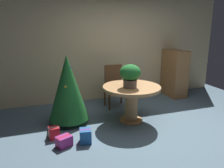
{
  "coord_description": "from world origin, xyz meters",
  "views": [
    {
      "loc": [
        -2.05,
        -3.4,
        1.92
      ],
      "look_at": [
        -0.75,
        0.27,
        0.89
      ],
      "focal_mm": 36.79,
      "sensor_mm": 36.0,
      "label": 1
    }
  ],
  "objects_px": {
    "round_dining_table": "(131,95)",
    "gift_box_blue": "(85,136)",
    "flower_vase": "(130,74)",
    "wooden_cabinet": "(175,73)",
    "wooden_chair_far": "(115,84)",
    "holiday_tree": "(68,88)",
    "gift_box_red": "(54,133)",
    "gift_box_purple": "(64,141)"
  },
  "relations": [
    {
      "from": "gift_box_purple",
      "to": "wooden_cabinet",
      "type": "height_order",
      "value": "wooden_cabinet"
    },
    {
      "from": "holiday_tree",
      "to": "gift_box_red",
      "type": "xyz_separation_m",
      "value": [
        -0.36,
        -0.57,
        -0.62
      ]
    },
    {
      "from": "round_dining_table",
      "to": "gift_box_red",
      "type": "bearing_deg",
      "value": -171.89
    },
    {
      "from": "wooden_chair_far",
      "to": "gift_box_blue",
      "type": "distance_m",
      "value": 1.91
    },
    {
      "from": "round_dining_table",
      "to": "gift_box_purple",
      "type": "bearing_deg",
      "value": -159.12
    },
    {
      "from": "holiday_tree",
      "to": "round_dining_table",
      "type": "bearing_deg",
      "value": -16.45
    },
    {
      "from": "flower_vase",
      "to": "gift_box_red",
      "type": "xyz_separation_m",
      "value": [
        -1.48,
        -0.15,
        -0.89
      ]
    },
    {
      "from": "flower_vase",
      "to": "gift_box_purple",
      "type": "bearing_deg",
      "value": -160.69
    },
    {
      "from": "flower_vase",
      "to": "gift_box_purple",
      "type": "distance_m",
      "value": 1.7
    },
    {
      "from": "holiday_tree",
      "to": "gift_box_blue",
      "type": "xyz_separation_m",
      "value": [
        0.12,
        -0.89,
        -0.61
      ]
    },
    {
      "from": "flower_vase",
      "to": "gift_box_red",
      "type": "relative_size",
      "value": 2.15
    },
    {
      "from": "gift_box_red",
      "to": "wooden_cabinet",
      "type": "relative_size",
      "value": 0.17
    },
    {
      "from": "wooden_chair_far",
      "to": "round_dining_table",
      "type": "bearing_deg",
      "value": -90.0
    },
    {
      "from": "round_dining_table",
      "to": "wooden_chair_far",
      "type": "distance_m",
      "value": 0.98
    },
    {
      "from": "flower_vase",
      "to": "wooden_chair_far",
      "type": "height_order",
      "value": "flower_vase"
    },
    {
      "from": "gift_box_blue",
      "to": "wooden_cabinet",
      "type": "height_order",
      "value": "wooden_cabinet"
    },
    {
      "from": "gift_box_red",
      "to": "holiday_tree",
      "type": "bearing_deg",
      "value": 58.15
    },
    {
      "from": "gift_box_red",
      "to": "gift_box_purple",
      "type": "bearing_deg",
      "value": -68.99
    },
    {
      "from": "gift_box_blue",
      "to": "holiday_tree",
      "type": "bearing_deg",
      "value": 97.85
    },
    {
      "from": "round_dining_table",
      "to": "gift_box_blue",
      "type": "distance_m",
      "value": 1.27
    },
    {
      "from": "flower_vase",
      "to": "wooden_cabinet",
      "type": "bearing_deg",
      "value": 34.24
    },
    {
      "from": "holiday_tree",
      "to": "gift_box_purple",
      "type": "bearing_deg",
      "value": -104.52
    },
    {
      "from": "flower_vase",
      "to": "round_dining_table",
      "type": "bearing_deg",
      "value": 44.99
    },
    {
      "from": "round_dining_table",
      "to": "gift_box_blue",
      "type": "xyz_separation_m",
      "value": [
        -1.07,
        -0.54,
        -0.43
      ]
    },
    {
      "from": "flower_vase",
      "to": "gift_box_blue",
      "type": "xyz_separation_m",
      "value": [
        -1.0,
        -0.47,
        -0.88
      ]
    },
    {
      "from": "wooden_chair_far",
      "to": "wooden_cabinet",
      "type": "bearing_deg",
      "value": 7.42
    },
    {
      "from": "holiday_tree",
      "to": "gift_box_blue",
      "type": "height_order",
      "value": "holiday_tree"
    },
    {
      "from": "round_dining_table",
      "to": "gift_box_red",
      "type": "height_order",
      "value": "round_dining_table"
    },
    {
      "from": "wooden_chair_far",
      "to": "gift_box_purple",
      "type": "height_order",
      "value": "wooden_chair_far"
    },
    {
      "from": "holiday_tree",
      "to": "gift_box_purple",
      "type": "relative_size",
      "value": 4.75
    },
    {
      "from": "gift_box_blue",
      "to": "gift_box_purple",
      "type": "bearing_deg",
      "value": -179.58
    },
    {
      "from": "round_dining_table",
      "to": "holiday_tree",
      "type": "distance_m",
      "value": 1.25
    },
    {
      "from": "wooden_cabinet",
      "to": "gift_box_blue",
      "type": "bearing_deg",
      "value": -148.68
    },
    {
      "from": "wooden_chair_far",
      "to": "gift_box_blue",
      "type": "relative_size",
      "value": 4.18
    },
    {
      "from": "flower_vase",
      "to": "wooden_chair_far",
      "type": "relative_size",
      "value": 0.45
    },
    {
      "from": "flower_vase",
      "to": "wooden_cabinet",
      "type": "height_order",
      "value": "wooden_cabinet"
    },
    {
      "from": "round_dining_table",
      "to": "gift_box_blue",
      "type": "height_order",
      "value": "round_dining_table"
    },
    {
      "from": "gift_box_purple",
      "to": "wooden_chair_far",
      "type": "bearing_deg",
      "value": 46.93
    },
    {
      "from": "gift_box_blue",
      "to": "wooden_cabinet",
      "type": "relative_size",
      "value": 0.19
    },
    {
      "from": "holiday_tree",
      "to": "gift_box_red",
      "type": "height_order",
      "value": "holiday_tree"
    },
    {
      "from": "gift_box_purple",
      "to": "gift_box_red",
      "type": "bearing_deg",
      "value": 111.01
    },
    {
      "from": "holiday_tree",
      "to": "wooden_chair_far",
      "type": "bearing_deg",
      "value": 27.79
    }
  ]
}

